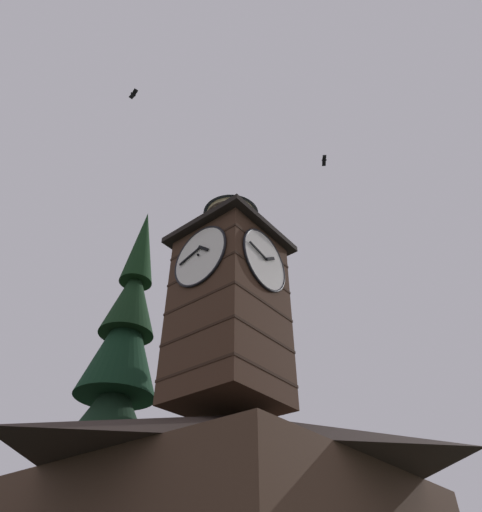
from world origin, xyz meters
TOP-DOWN VIEW (x-y plane):
  - clock_tower at (0.69, -0.61)m, footprint 4.16×4.16m
  - pine_tree_behind at (-0.20, -8.36)m, footprint 5.79×5.79m
  - pine_tree_aside at (-5.84, -4.65)m, footprint 6.41×6.41m
  - moon at (-15.10, -39.21)m, footprint 1.96×1.96m
  - flying_bird_high at (5.61, -2.92)m, footprint 0.31×0.65m
  - flying_bird_low at (-1.52, 3.35)m, footprint 0.65×0.51m

SIDE VIEW (x-z plane):
  - pine_tree_aside at x=-5.84m, z-range -1.75..13.45m
  - pine_tree_behind at x=-0.20m, z-range -2.21..17.93m
  - moon at x=-15.10m, z-range 9.23..11.19m
  - clock_tower at x=0.69m, z-range 5.38..15.43m
  - flying_bird_low at x=-1.52m, z-range 17.57..17.71m
  - flying_bird_high at x=5.61m, z-range 20.66..20.82m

